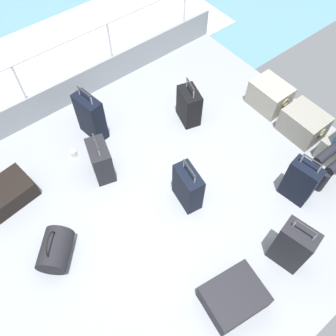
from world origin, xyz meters
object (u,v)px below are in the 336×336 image
suitcase_8 (189,106)px  paper_cup (74,153)px  cargo_crate_0 (269,95)px  suitcase_6 (91,117)px  suitcase_4 (300,182)px  suitcase_5 (292,246)px  suitcase_0 (188,187)px  suitcase_2 (6,194)px  suitcase_1 (234,297)px  suitcase_3 (101,161)px  duffel_bag (55,250)px  cargo_crate_1 (303,123)px

suitcase_8 → paper_cup: bearing=-105.3°
cargo_crate_0 → suitcase_6: 2.58m
suitcase_4 → suitcase_5: (0.48, -0.71, 0.03)m
suitcase_0 → suitcase_2: suitcase_0 is taller
suitcase_8 → suitcase_4: bearing=6.8°
suitcase_0 → suitcase_5: 1.32m
cargo_crate_0 → suitcase_6: suitcase_6 is taller
suitcase_1 → paper_cup: (-2.69, -0.35, -0.08)m
suitcase_0 → suitcase_3: (-0.98, -0.60, -0.02)m
suitcase_5 → suitcase_2: bearing=-141.1°
duffel_bag → suitcase_6: bearing=135.2°
cargo_crate_1 → suitcase_3: bearing=-114.3°
suitcase_2 → suitcase_6: bearing=100.2°
suitcase_8 → duffel_bag: (0.67, -2.48, -0.10)m
suitcase_5 → paper_cup: suitcase_5 is taller
cargo_crate_0 → paper_cup: size_ratio=5.78×
suitcase_4 → suitcase_2: bearing=-127.3°
suitcase_3 → suitcase_5: bearing=23.5°
cargo_crate_1 → suitcase_4: suitcase_4 is taller
suitcase_6 → paper_cup: bearing=-68.7°
suitcase_0 → suitcase_3: 1.15m
suitcase_0 → duffel_bag: (-0.34, -1.61, -0.12)m
suitcase_1 → cargo_crate_1: bearing=114.4°
suitcase_3 → duffel_bag: (0.64, -1.01, -0.10)m
suitcase_8 → paper_cup: 1.71m
cargo_crate_0 → suitcase_3: bearing=-100.9°
suitcase_4 → suitcase_6: 2.80m
suitcase_1 → suitcase_8: size_ratio=0.98×
suitcase_4 → suitcase_3: bearing=-136.3°
suitcase_0 → suitcase_3: bearing=-148.6°
suitcase_5 → suitcase_8: 2.33m
cargo_crate_0 → duffel_bag: duffel_bag is taller
suitcase_2 → suitcase_4: suitcase_4 is taller
duffel_bag → cargo_crate_0: bearing=92.3°
suitcase_1 → cargo_crate_0: bearing=125.8°
suitcase_6 → duffel_bag: bearing=-44.8°
cargo_crate_0 → suitcase_6: size_ratio=0.71×
suitcase_2 → suitcase_3: (0.39, 1.15, 0.14)m
suitcase_4 → suitcase_8: bearing=-173.2°
suitcase_0 → suitcase_1: (1.24, -0.41, -0.15)m
suitcase_6 → suitcase_0: bearing=11.8°
suitcase_2 → cargo_crate_0: bearing=76.6°
cargo_crate_0 → cargo_crate_1: bearing=-2.2°
suitcase_6 → paper_cup: (0.17, -0.43, -0.29)m
suitcase_0 → suitcase_4: 1.34m
suitcase_2 → suitcase_6: 1.45m
suitcase_0 → cargo_crate_1: bearing=85.1°
suitcase_3 → paper_cup: size_ratio=6.61×
suitcase_3 → suitcase_4: suitcase_4 is taller
cargo_crate_1 → duffel_bag: size_ratio=1.07×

